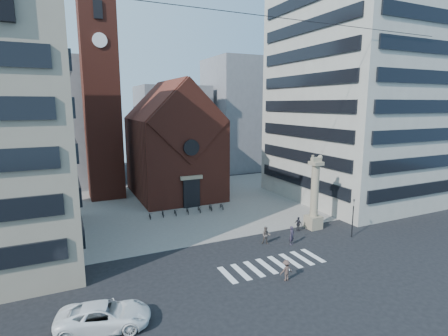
{
  "coord_description": "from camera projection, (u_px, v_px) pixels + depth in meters",
  "views": [
    {
      "loc": [
        -15.93,
        -27.76,
        14.27
      ],
      "look_at": [
        0.84,
        8.0,
        7.04
      ],
      "focal_mm": 28.0,
      "sensor_mm": 36.0,
      "label": 1
    }
  ],
  "objects": [
    {
      "name": "ground",
      "position": [
        251.0,
        253.0,
        33.94
      ],
      "size": [
        120.0,
        120.0,
        0.0
      ],
      "primitive_type": "plane",
      "color": "black",
      "rests_on": "ground"
    },
    {
      "name": "piazza",
      "position": [
        187.0,
        203.0,
        50.86
      ],
      "size": [
        46.0,
        30.0,
        0.05
      ],
      "primitive_type": "cube",
      "color": "gray",
      "rests_on": "ground"
    },
    {
      "name": "zebra_crossing",
      "position": [
        273.0,
        265.0,
        31.5
      ],
      "size": [
        10.2,
        3.2,
        0.01
      ],
      "primitive_type": null,
      "color": "white",
      "rests_on": "ground"
    },
    {
      "name": "church",
      "position": [
        173.0,
        145.0,
        54.8
      ],
      "size": [
        12.0,
        16.65,
        18.0
      ],
      "color": "maroon",
      "rests_on": "ground"
    },
    {
      "name": "campanile",
      "position": [
        101.0,
        94.0,
        51.86
      ],
      "size": [
        5.5,
        5.5,
        31.2
      ],
      "color": "maroon",
      "rests_on": "ground"
    },
    {
      "name": "building_right",
      "position": [
        354.0,
        92.0,
        51.78
      ],
      "size": [
        18.0,
        22.0,
        32.0
      ],
      "primitive_type": "cube",
      "color": "#B3B0A2",
      "rests_on": "ground"
    },
    {
      "name": "bg_block_left",
      "position": [
        33.0,
        124.0,
        59.23
      ],
      "size": [
        16.0,
        14.0,
        22.0
      ],
      "primitive_type": "cube",
      "color": "gray",
      "rests_on": "ground"
    },
    {
      "name": "bg_block_mid",
      "position": [
        173.0,
        129.0,
        74.9
      ],
      "size": [
        14.0,
        12.0,
        18.0
      ],
      "primitive_type": "cube",
      "color": "gray",
      "rests_on": "ground"
    },
    {
      "name": "bg_block_right",
      "position": [
        245.0,
        114.0,
        78.38
      ],
      "size": [
        16.0,
        14.0,
        24.0
      ],
      "primitive_type": "cube",
      "color": "gray",
      "rests_on": "ground"
    },
    {
      "name": "lion_column",
      "position": [
        314.0,
        200.0,
        40.17
      ],
      "size": [
        1.63,
        1.6,
        8.68
      ],
      "color": "gray",
      "rests_on": "ground"
    },
    {
      "name": "traffic_light",
      "position": [
        353.0,
        217.0,
        37.66
      ],
      "size": [
        0.13,
        0.16,
        4.3
      ],
      "color": "black",
      "rests_on": "ground"
    },
    {
      "name": "white_car",
      "position": [
        104.0,
        316.0,
        22.52
      ],
      "size": [
        6.38,
        4.09,
        1.64
      ],
      "primitive_type": "imported",
      "rotation": [
        0.0,
        0.0,
        1.32
      ],
      "color": "white",
      "rests_on": "ground"
    },
    {
      "name": "pedestrian_0",
      "position": [
        292.0,
        235.0,
        35.91
      ],
      "size": [
        0.85,
        0.75,
        1.96
      ],
      "primitive_type": "imported",
      "rotation": [
        0.0,
        0.0,
        0.48
      ],
      "color": "#342B3C",
      "rests_on": "ground"
    },
    {
      "name": "pedestrian_1",
      "position": [
        266.0,
        235.0,
        36.07
      ],
      "size": [
        1.13,
        1.06,
        1.84
      ],
      "primitive_type": "imported",
      "rotation": [
        0.0,
        0.0,
        -0.54
      ],
      "color": "#5E524B",
      "rests_on": "ground"
    },
    {
      "name": "pedestrian_2",
      "position": [
        298.0,
        224.0,
        39.76
      ],
      "size": [
        0.65,
        1.04,
        1.65
      ],
      "primitive_type": "imported",
      "rotation": [
        0.0,
        0.0,
        1.84
      ],
      "color": "#222229",
      "rests_on": "ground"
    },
    {
      "name": "pedestrian_3",
      "position": [
        286.0,
        270.0,
        28.58
      ],
      "size": [
        1.13,
        0.66,
        1.74
      ],
      "primitive_type": "imported",
      "rotation": [
        0.0,
        0.0,
        3.13
      ],
      "color": "brown",
      "rests_on": "ground"
    },
    {
      "name": "scooter_0",
      "position": [
        150.0,
        216.0,
        43.92
      ],
      "size": [
        0.75,
        1.66,
        0.84
      ],
      "primitive_type": "imported",
      "rotation": [
        0.0,
        0.0,
        -0.12
      ],
      "color": "black",
      "rests_on": "piazza"
    },
    {
      "name": "scooter_1",
      "position": [
        163.0,
        213.0,
        44.6
      ],
      "size": [
        0.63,
        1.6,
        0.93
      ],
      "primitive_type": "imported",
      "rotation": [
        0.0,
        0.0,
        -0.12
      ],
      "color": "black",
      "rests_on": "piazza"
    },
    {
      "name": "scooter_2",
      "position": [
        175.0,
        212.0,
        45.3
      ],
      "size": [
        0.75,
        1.66,
        0.84
      ],
      "primitive_type": "imported",
      "rotation": [
        0.0,
        0.0,
        -0.12
      ],
      "color": "black",
      "rests_on": "piazza"
    },
    {
      "name": "scooter_3",
      "position": [
        188.0,
        210.0,
        45.99
      ],
      "size": [
        0.63,
        1.6,
        0.93
      ],
      "primitive_type": "imported",
      "rotation": [
        0.0,
        0.0,
        -0.12
      ],
      "color": "black",
      "rests_on": "piazza"
    },
    {
      "name": "scooter_4",
      "position": [
        199.0,
        209.0,
        46.69
      ],
      "size": [
        0.75,
        1.66,
        0.84
      ],
      "primitive_type": "imported",
      "rotation": [
        0.0,
        0.0,
        -0.12
      ],
      "color": "black",
      "rests_on": "piazza"
    },
    {
      "name": "scooter_5",
      "position": [
        211.0,
        207.0,
        47.37
      ],
      "size": [
        0.63,
        1.6,
        0.93
      ],
      "primitive_type": "imported",
      "rotation": [
        0.0,
        0.0,
        -0.12
      ],
      "color": "black",
      "rests_on": "piazza"
    },
    {
      "name": "scooter_6",
      "position": [
        222.0,
        206.0,
        48.07
      ],
      "size": [
        0.75,
        1.66,
        0.84
      ],
      "primitive_type": "imported",
      "rotation": [
        0.0,
        0.0,
        -0.12
      ],
      "color": "black",
      "rests_on": "piazza"
    }
  ]
}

